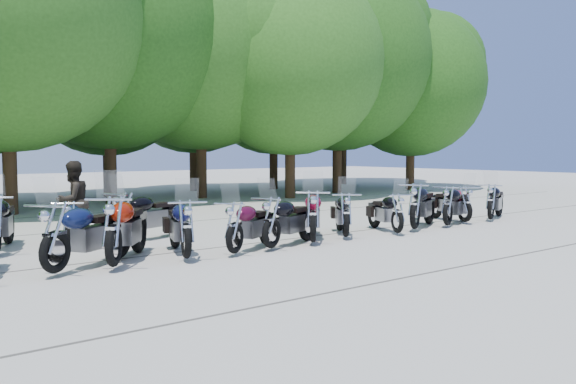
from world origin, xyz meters
TOP-DOWN VIEW (x-y plane):
  - ground at (0.00, 0.00)m, footprint 90.00×90.00m
  - tree_3 at (-3.57, 11.24)m, footprint 8.70×8.70m
  - tree_4 at (0.54, 13.09)m, footprint 9.13×9.13m
  - tree_5 at (4.61, 13.20)m, footprint 9.04×9.04m
  - tree_6 at (7.55, 10.82)m, footprint 8.00×8.00m
  - tree_7 at (11.20, 11.78)m, footprint 8.79×8.79m
  - tree_8 at (15.83, 11.20)m, footprint 7.53×7.53m
  - tree_12 at (1.80, 16.47)m, footprint 7.88×7.88m
  - tree_13 at (6.69, 17.47)m, footprint 8.31×8.31m
  - tree_14 at (10.68, 16.09)m, footprint 8.02×8.02m
  - tree_15 at (16.61, 17.02)m, footprint 9.67×9.67m
  - motorcycle_1 at (-5.59, 0.58)m, footprint 2.46×1.95m
  - motorcycle_2 at (-4.63, 0.49)m, footprint 2.19×2.52m
  - motorcycle_3 at (-3.26, 0.44)m, footprint 1.49×2.42m
  - motorcycle_4 at (-2.24, 0.36)m, footprint 2.20×1.61m
  - motorcycle_5 at (-1.29, 0.42)m, footprint 2.33×1.48m
  - motorcycle_6 at (-0.13, 0.47)m, footprint 2.12×2.29m
  - motorcycle_7 at (1.02, 0.63)m, footprint 1.87×2.12m
  - motorcycle_8 at (2.46, 0.34)m, footprint 1.41×2.11m
  - motorcycle_9 at (3.31, 0.50)m, footprint 2.54×1.79m
  - motorcycle_10 at (4.63, 0.49)m, footprint 2.34×1.43m
  - motorcycle_11 at (5.64, 0.66)m, footprint 1.34×2.22m
  - motorcycle_12 at (6.76, 0.57)m, footprint 2.26×1.49m
  - motorcycle_14 at (-4.48, 3.13)m, footprint 1.44×2.10m
  - motorcycle_15 at (-3.29, 3.14)m, footprint 2.40×1.44m
  - rider_1 at (-3.94, 4.45)m, footprint 1.09×0.99m

SIDE VIEW (x-z plane):
  - ground at x=0.00m, z-range 0.00..0.00m
  - motorcycle_14 at x=-4.48m, z-range 0.00..1.15m
  - motorcycle_8 at x=2.46m, z-range 0.00..1.15m
  - motorcycle_11 at x=5.64m, z-range 0.00..1.20m
  - motorcycle_4 at x=-2.24m, z-range 0.00..1.21m
  - motorcycle_7 at x=1.02m, z-range 0.00..1.23m
  - motorcycle_12 at x=6.76m, z-range 0.00..1.23m
  - motorcycle_5 at x=-1.29m, z-range 0.00..1.26m
  - motorcycle_10 at x=4.63m, z-range 0.00..1.27m
  - motorcycle_15 at x=-3.29m, z-range 0.00..1.30m
  - motorcycle_3 at x=-3.26m, z-range 0.00..1.31m
  - motorcycle_6 at x=-0.13m, z-range 0.00..1.36m
  - motorcycle_1 at x=-5.59m, z-range 0.00..1.38m
  - motorcycle_9 at x=3.31m, z-range 0.00..1.39m
  - motorcycle_2 at x=-4.63m, z-range 0.00..1.45m
  - rider_1 at x=-3.94m, z-range 0.00..1.82m
  - tree_8 at x=15.83m, z-range 0.85..10.10m
  - tree_12 at x=1.80m, z-range 0.89..10.56m
  - tree_6 at x=7.55m, z-range 0.90..10.72m
  - tree_14 at x=10.68m, z-range 0.91..10.75m
  - tree_13 at x=6.69m, z-range 0.94..11.14m
  - tree_3 at x=-3.57m, z-range 0.98..11.66m
  - tree_7 at x=11.20m, z-range 0.99..11.79m
  - tree_5 at x=4.61m, z-range 1.02..12.12m
  - tree_4 at x=0.54m, z-range 1.03..12.24m
  - tree_15 at x=16.61m, z-range 1.09..12.96m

